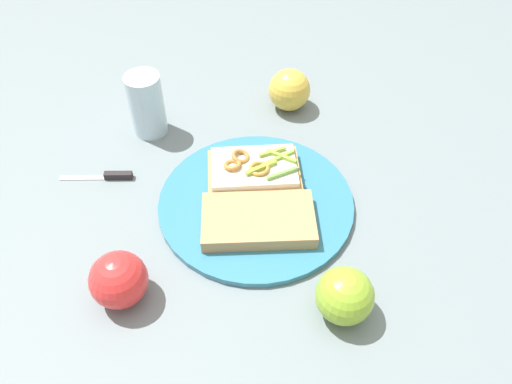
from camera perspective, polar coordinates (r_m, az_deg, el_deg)
The scene contains 9 objects.
ground_plane at distance 0.82m, azimuth -0.00°, elevation -1.49°, with size 2.00×2.00×0.00m, color slate.
plate at distance 0.82m, azimuth -0.00°, elevation -1.23°, with size 0.31×0.31×0.01m, color teal.
sandwich at distance 0.84m, azimuth -0.24°, elevation 2.35°, with size 0.18×0.18×0.04m.
bread_slice_side at distance 0.77m, azimuth 0.26°, elevation -3.17°, with size 0.17×0.10×0.02m, color tan.
apple_0 at distance 0.71m, azimuth -15.20°, elevation -9.51°, with size 0.08×0.08×0.08m, color red.
apple_1 at distance 0.69m, azimuth 9.94°, elevation -11.43°, with size 0.08×0.08×0.08m, color #86B32D.
apple_2 at distance 0.99m, azimuth 3.77°, elevation 11.40°, with size 0.08×0.08×0.08m, color gold.
drinking_glass at distance 0.94m, azimuth -12.21°, elevation 9.59°, with size 0.06×0.06×0.12m, color silver.
knife at distance 0.90m, azimuth -16.45°, elevation 1.73°, with size 0.09×0.10×0.01m.
Camera 1 is at (0.42, 0.34, 0.62)m, focal length 35.54 mm.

